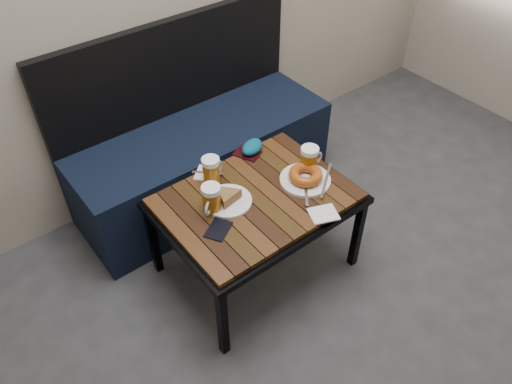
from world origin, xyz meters
TOP-DOWN VIEW (x-y plane):
  - bench at (-0.04, 1.76)m, footprint 1.40×0.50m
  - cafe_table at (-0.14, 1.14)m, footprint 0.84×0.62m
  - beer_mug_left at (-0.34, 1.19)m, footprint 0.12×0.11m
  - beer_mug_centre at (-0.23, 1.35)m, footprint 0.12×0.09m
  - beer_mug_right at (0.16, 1.13)m, footprint 0.12×0.08m
  - plate_pie at (-0.26, 1.19)m, footprint 0.21×0.21m
  - plate_bagel at (0.09, 1.09)m, footprint 0.28×0.26m
  - napkin_left at (-0.23, 1.40)m, footprint 0.15×0.15m
  - napkin_right at (0.01, 0.88)m, footprint 0.14×0.13m
  - passport_navy at (-0.38, 1.08)m, footprint 0.14×0.13m
  - passport_burgundy at (0.01, 1.40)m, footprint 0.13×0.15m
  - knit_pouch at (0.04, 1.40)m, footprint 0.15×0.13m

SIDE VIEW (x-z plane):
  - bench at x=-0.04m, z-range -0.20..0.75m
  - cafe_table at x=-0.14m, z-range 0.19..0.66m
  - passport_navy at x=-0.38m, z-range 0.47..0.48m
  - passport_burgundy at x=0.01m, z-range 0.47..0.48m
  - napkin_right at x=0.01m, z-range 0.47..0.48m
  - napkin_left at x=-0.23m, z-range 0.47..0.48m
  - plate_pie at x=-0.26m, z-range 0.47..0.52m
  - plate_bagel at x=0.09m, z-range 0.47..0.53m
  - knit_pouch at x=0.04m, z-range 0.47..0.53m
  - beer_mug_centre at x=-0.23m, z-range 0.47..0.60m
  - beer_mug_left at x=-0.34m, z-range 0.47..0.60m
  - beer_mug_right at x=0.16m, z-range 0.47..0.60m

